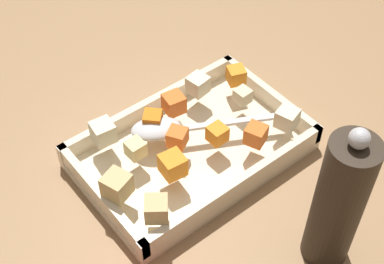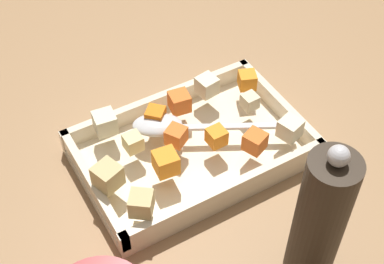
# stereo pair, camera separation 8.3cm
# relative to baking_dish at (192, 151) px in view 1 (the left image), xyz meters

# --- Properties ---
(ground_plane) EXTENTS (4.00, 4.00, 0.00)m
(ground_plane) POSITION_rel_baking_dish_xyz_m (0.00, -0.01, -0.01)
(ground_plane) COLOR #936D47
(baking_dish) EXTENTS (0.33, 0.22, 0.05)m
(baking_dish) POSITION_rel_baking_dish_xyz_m (0.00, 0.00, 0.00)
(baking_dish) COLOR beige
(baking_dish) RESTS_ON ground_plane
(carrot_chunk_far_left) EXTENTS (0.03, 0.03, 0.03)m
(carrot_chunk_far_left) POSITION_rel_baking_dish_xyz_m (-0.01, -0.06, 0.05)
(carrot_chunk_far_left) COLOR orange
(carrot_chunk_far_left) RESTS_ON baking_dish
(carrot_chunk_near_right) EXTENTS (0.03, 0.03, 0.03)m
(carrot_chunk_near_right) POSITION_rel_baking_dish_xyz_m (-0.03, 0.03, 0.04)
(carrot_chunk_near_right) COLOR orange
(carrot_chunk_near_right) RESTS_ON baking_dish
(carrot_chunk_center) EXTENTS (0.03, 0.03, 0.03)m
(carrot_chunk_center) POSITION_rel_baking_dish_xyz_m (-0.13, -0.05, 0.05)
(carrot_chunk_center) COLOR orange
(carrot_chunk_center) RESTS_ON baking_dish
(carrot_chunk_mid_right) EXTENTS (0.04, 0.04, 0.03)m
(carrot_chunk_mid_right) POSITION_rel_baking_dish_xyz_m (0.03, -0.00, 0.05)
(carrot_chunk_mid_right) COLOR orange
(carrot_chunk_mid_right) RESTS_ON baking_dish
(carrot_chunk_corner_se) EXTENTS (0.03, 0.03, 0.03)m
(carrot_chunk_corner_se) POSITION_rel_baking_dish_xyz_m (0.06, 0.04, 0.05)
(carrot_chunk_corner_se) COLOR orange
(carrot_chunk_corner_se) RESTS_ON baking_dish
(carrot_chunk_corner_nw) EXTENTS (0.04, 0.04, 0.03)m
(carrot_chunk_corner_nw) POSITION_rel_baking_dish_xyz_m (0.03, -0.05, 0.05)
(carrot_chunk_corner_nw) COLOR orange
(carrot_chunk_corner_nw) RESTS_ON baking_dish
(carrot_chunk_corner_sw) EXTENTS (0.04, 0.04, 0.03)m
(carrot_chunk_corner_sw) POSITION_rel_baking_dish_xyz_m (-0.07, 0.06, 0.05)
(carrot_chunk_corner_sw) COLOR orange
(carrot_chunk_corner_sw) RESTS_ON baking_dish
(potato_chunk_near_spoon) EXTENTS (0.03, 0.03, 0.03)m
(potato_chunk_near_spoon) POSITION_rel_baking_dish_xyz_m (0.10, -0.08, 0.05)
(potato_chunk_near_spoon) COLOR beige
(potato_chunk_near_spoon) RESTS_ON baking_dish
(potato_chunk_heap_side) EXTENTS (0.03, 0.03, 0.03)m
(potato_chunk_heap_side) POSITION_rel_baking_dish_xyz_m (-0.07, -0.07, 0.05)
(potato_chunk_heap_side) COLOR beige
(potato_chunk_heap_side) RESTS_ON baking_dish
(potato_chunk_far_right) EXTENTS (0.04, 0.04, 0.03)m
(potato_chunk_far_right) POSITION_rel_baking_dish_xyz_m (0.12, 0.08, 0.05)
(potato_chunk_far_right) COLOR tan
(potato_chunk_far_right) RESTS_ON baking_dish
(potato_chunk_near_left) EXTENTS (0.02, 0.02, 0.02)m
(potato_chunk_near_left) POSITION_rel_baking_dish_xyz_m (-0.11, -0.01, 0.04)
(potato_chunk_near_left) COLOR beige
(potato_chunk_near_left) RESTS_ON baking_dish
(potato_chunk_rim_edge) EXTENTS (0.03, 0.03, 0.02)m
(potato_chunk_rim_edge) POSITION_rel_baking_dish_xyz_m (0.08, -0.02, 0.04)
(potato_chunk_rim_edge) COLOR #E0CC89
(potato_chunk_rim_edge) RESTS_ON baking_dish
(potato_chunk_under_handle) EXTENTS (0.04, 0.04, 0.03)m
(potato_chunk_under_handle) POSITION_rel_baking_dish_xyz_m (0.14, 0.02, 0.05)
(potato_chunk_under_handle) COLOR tan
(potato_chunk_under_handle) RESTS_ON baking_dish
(potato_chunk_mid_left) EXTENTS (0.04, 0.04, 0.03)m
(potato_chunk_mid_left) POSITION_rel_baking_dish_xyz_m (-0.13, 0.07, 0.05)
(potato_chunk_mid_left) COLOR beige
(potato_chunk_mid_left) RESTS_ON baking_dish
(serving_spoon) EXTENTS (0.23, 0.14, 0.02)m
(serving_spoon) POSITION_rel_baking_dish_xyz_m (0.02, -0.03, 0.04)
(serving_spoon) COLOR silver
(serving_spoon) RESTS_ON baking_dish
(pepper_mill) EXTENTS (0.06, 0.06, 0.24)m
(pepper_mill) POSITION_rel_baking_dish_xyz_m (-0.04, 0.24, 0.09)
(pepper_mill) COLOR #2D2319
(pepper_mill) RESTS_ON ground_plane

